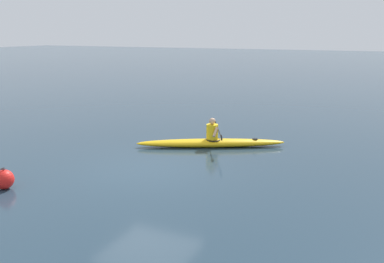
% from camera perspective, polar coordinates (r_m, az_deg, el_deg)
% --- Properties ---
extents(ground_plane, '(160.00, 160.00, 0.00)m').
position_cam_1_polar(ground_plane, '(11.78, -5.98, -5.13)').
color(ground_plane, '#233847').
extents(kayak, '(4.62, 2.72, 0.27)m').
position_cam_1_polar(kayak, '(13.95, 2.57, -1.55)').
color(kayak, '#EAB214').
rests_on(kayak, ground).
extents(kayaker, '(1.17, 2.24, 0.71)m').
position_cam_1_polar(kayaker, '(13.85, 2.84, 0.14)').
color(kayaker, yellow).
rests_on(kayaker, kayak).
extents(mooring_buoy_channel_marker, '(0.48, 0.48, 0.52)m').
position_cam_1_polar(mooring_buoy_channel_marker, '(11.22, -24.12, -5.93)').
color(mooring_buoy_channel_marker, red).
rests_on(mooring_buoy_channel_marker, ground).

